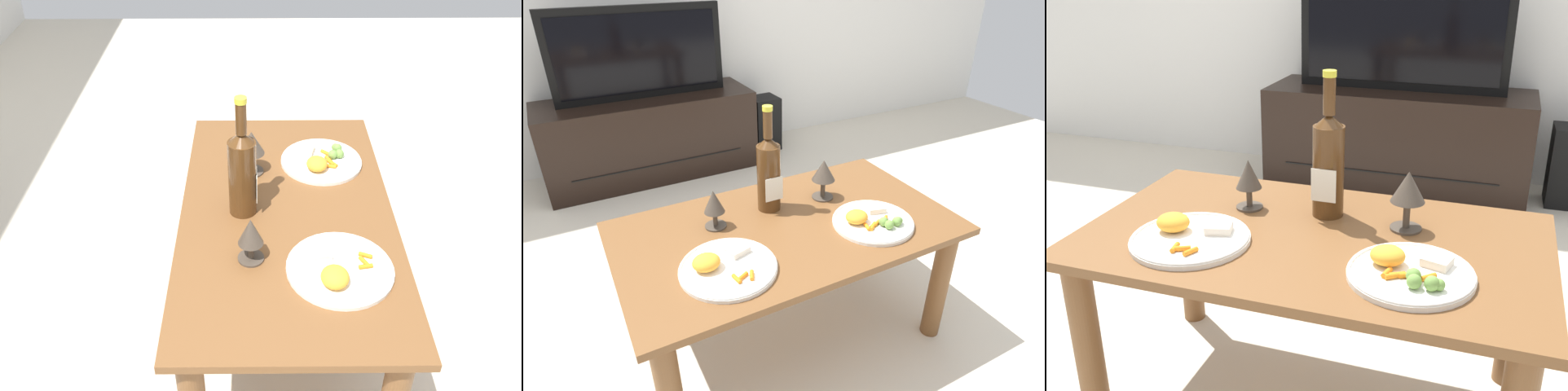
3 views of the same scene
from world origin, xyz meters
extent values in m
plane|color=beige|center=(0.00, 0.00, 0.00)|extent=(6.40, 6.40, 0.00)
cube|color=brown|center=(0.00, 0.00, 0.49)|extent=(1.14, 0.65, 0.03)
cylinder|color=brown|center=(0.50, -0.26, 0.24)|extent=(0.07, 0.07, 0.48)
cylinder|color=brown|center=(-0.50, 0.26, 0.24)|extent=(0.07, 0.07, 0.48)
cylinder|color=brown|center=(0.50, 0.26, 0.24)|extent=(0.07, 0.07, 0.48)
cube|color=black|center=(-0.09, 1.69, 0.26)|extent=(1.32, 0.46, 0.52)
cube|color=black|center=(-0.09, 1.46, 0.16)|extent=(1.06, 0.01, 0.01)
cube|color=black|center=(-0.09, 1.69, 0.79)|extent=(1.03, 0.04, 0.53)
cube|color=black|center=(-0.09, 1.67, 0.79)|extent=(0.95, 0.01, 0.45)
cube|color=black|center=(0.75, 1.73, 0.20)|extent=(0.20, 0.20, 0.39)
cylinder|color=#4C2D14|center=(0.00, 0.13, 0.63)|extent=(0.08, 0.08, 0.24)
cone|color=#4C2D14|center=(0.00, 0.13, 0.76)|extent=(0.08, 0.08, 0.04)
cylinder|color=#4C2D14|center=(0.00, 0.13, 0.82)|extent=(0.03, 0.03, 0.09)
cylinder|color=yellow|center=(0.00, 0.13, 0.88)|extent=(0.03, 0.03, 0.02)
cube|color=silver|center=(0.00, 0.09, 0.60)|extent=(0.07, 0.00, 0.09)
cylinder|color=#473D33|center=(-0.21, 0.11, 0.51)|extent=(0.07, 0.07, 0.01)
cylinder|color=#473D33|center=(-0.21, 0.11, 0.54)|extent=(0.02, 0.02, 0.05)
cone|color=#473D33|center=(-0.21, 0.11, 0.60)|extent=(0.07, 0.07, 0.08)
cylinder|color=#473D33|center=(0.21, 0.11, 0.51)|extent=(0.08, 0.08, 0.01)
cylinder|color=#473D33|center=(0.21, 0.11, 0.54)|extent=(0.02, 0.02, 0.07)
cone|color=#473D33|center=(0.21, 0.11, 0.62)|extent=(0.09, 0.09, 0.08)
cylinder|color=white|center=(-0.26, -0.13, 0.51)|extent=(0.29, 0.29, 0.01)
torus|color=white|center=(-0.26, -0.13, 0.52)|extent=(0.29, 0.29, 0.01)
ellipsoid|color=orange|center=(-0.32, -0.11, 0.54)|extent=(0.08, 0.07, 0.05)
cube|color=beige|center=(-0.21, -0.08, 0.53)|extent=(0.08, 0.07, 0.02)
cylinder|color=orange|center=(-0.27, -0.20, 0.52)|extent=(0.02, 0.04, 0.01)
cylinder|color=orange|center=(-0.25, -0.20, 0.52)|extent=(0.04, 0.03, 0.01)
cylinder|color=orange|center=(-0.22, -0.20, 0.52)|extent=(0.03, 0.04, 0.01)
cylinder|color=white|center=(0.26, -0.13, 0.51)|extent=(0.28, 0.28, 0.01)
torus|color=white|center=(0.26, -0.13, 0.52)|extent=(0.27, 0.27, 0.01)
ellipsoid|color=orange|center=(0.21, -0.11, 0.54)|extent=(0.08, 0.07, 0.04)
cube|color=beige|center=(0.31, -0.08, 0.53)|extent=(0.07, 0.06, 0.02)
cylinder|color=orange|center=(0.30, -0.15, 0.52)|extent=(0.03, 0.03, 0.01)
cylinder|color=orange|center=(0.26, -0.15, 0.52)|extent=(0.04, 0.03, 0.01)
cylinder|color=orange|center=(0.24, -0.16, 0.52)|extent=(0.04, 0.03, 0.01)
cylinder|color=orange|center=(0.22, -0.16, 0.52)|extent=(0.02, 0.04, 0.01)
cylinder|color=orange|center=(0.23, -0.17, 0.52)|extent=(0.04, 0.03, 0.01)
sphere|color=olive|center=(0.33, -0.18, 0.53)|extent=(0.03, 0.03, 0.03)
sphere|color=olive|center=(0.32, -0.19, 0.53)|extent=(0.03, 0.03, 0.03)
sphere|color=olive|center=(0.28, -0.19, 0.53)|extent=(0.03, 0.03, 0.03)
sphere|color=olive|center=(0.28, -0.17, 0.53)|extent=(0.03, 0.03, 0.03)
camera|label=1|loc=(-1.36, 0.09, 1.56)|focal=38.82mm
camera|label=2|loc=(-0.60, -1.10, 1.32)|focal=30.20mm
camera|label=3|loc=(0.41, -1.25, 1.14)|focal=40.76mm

